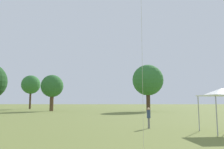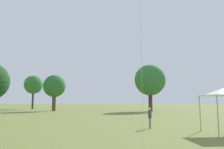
# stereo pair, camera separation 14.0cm
# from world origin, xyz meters

# --- Properties ---
(person_standing_0) EXTENTS (0.37, 0.37, 1.67)m
(person_standing_0) POSITION_xyz_m (2.77, 14.11, 1.02)
(person_standing_0) COLOR slate
(person_standing_0) RESTS_ON ground
(canopy_tent) EXTENTS (2.86, 2.86, 3.10)m
(canopy_tent) POSITION_xyz_m (7.54, 11.53, 2.80)
(canopy_tent) COLOR white
(canopy_tent) RESTS_ON ground
(distant_tree_1) EXTENTS (4.98, 4.98, 8.06)m
(distant_tree_1) POSITION_xyz_m (-14.01, 44.86, 5.49)
(distant_tree_1) COLOR brown
(distant_tree_1) RESTS_ON ground
(distant_tree_2) EXTENTS (6.81, 6.81, 10.22)m
(distant_tree_2) POSITION_xyz_m (7.39, 44.20, 6.77)
(distant_tree_2) COLOR #473323
(distant_tree_2) RESTS_ON ground
(distant_tree_3) EXTENTS (5.21, 5.21, 9.43)m
(distant_tree_3) POSITION_xyz_m (-23.59, 57.19, 6.78)
(distant_tree_3) COLOR #473323
(distant_tree_3) RESTS_ON ground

